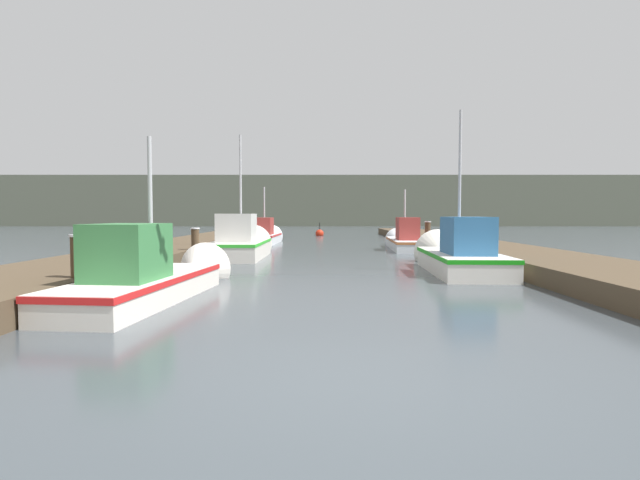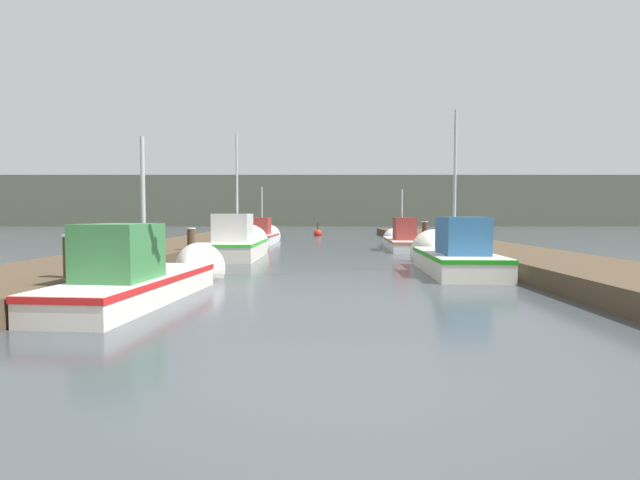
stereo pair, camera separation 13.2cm
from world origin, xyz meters
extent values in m
plane|color=#3D4449|center=(0.00, 0.00, 0.00)|extent=(200.00, 200.00, 0.00)
cube|color=#4C3D2B|center=(-5.94, 16.00, 0.22)|extent=(3.00, 40.00, 0.44)
cube|color=#4C3D2B|center=(5.94, 16.00, 0.22)|extent=(3.00, 40.00, 0.44)
cube|color=#565B4C|center=(0.00, 68.33, 3.34)|extent=(120.00, 16.00, 6.68)
cube|color=silver|center=(-3.48, 4.37, 0.24)|extent=(1.81, 4.71, 0.47)
cube|color=red|center=(-3.48, 4.37, 0.41)|extent=(1.84, 4.74, 0.10)
cone|color=silver|center=(-3.20, 7.18, 0.24)|extent=(1.38, 1.20, 1.28)
cube|color=#387A42|center=(-3.54, 3.80, 0.94)|extent=(1.18, 1.43, 0.94)
cylinder|color=#B2B2B7|center=(-3.45, 4.71, 1.73)|extent=(0.08, 0.08, 2.52)
cube|color=silver|center=(3.47, 8.77, 0.28)|extent=(1.87, 4.57, 0.56)
cube|color=#189815|center=(3.47, 8.77, 0.50)|extent=(1.90, 4.60, 0.10)
cone|color=silver|center=(3.60, 11.58, 0.28)|extent=(1.63, 1.19, 1.58)
cube|color=#2D6699|center=(3.45, 8.21, 1.03)|extent=(1.13, 1.80, 0.95)
cylinder|color=#B2B2B7|center=(3.49, 9.11, 2.47)|extent=(0.08, 0.08, 3.83)
cube|color=silver|center=(-3.20, 13.32, 0.31)|extent=(1.80, 4.40, 0.62)
cube|color=green|center=(-3.20, 13.32, 0.56)|extent=(1.83, 4.43, 0.10)
cone|color=silver|center=(-3.17, 15.96, 0.31)|extent=(1.66, 0.92, 1.65)
cube|color=silver|center=(-3.21, 12.78, 1.10)|extent=(1.23, 1.43, 0.97)
cylinder|color=#B2B2B7|center=(-3.20, 13.65, 2.53)|extent=(0.08, 0.08, 3.82)
cube|color=silver|center=(3.51, 17.74, 0.23)|extent=(1.57, 5.24, 0.47)
cube|color=#B56436|center=(3.51, 17.74, 0.41)|extent=(1.60, 5.27, 0.10)
cone|color=silver|center=(3.67, 20.88, 0.23)|extent=(1.29, 1.16, 1.24)
cube|color=#99332D|center=(3.48, 17.10, 0.95)|extent=(0.95, 1.59, 0.97)
cylinder|color=#B2B2B7|center=(3.53, 18.13, 1.58)|extent=(0.08, 0.08, 2.22)
cube|color=silver|center=(-3.32, 22.02, 0.26)|extent=(1.59, 4.12, 0.52)
cube|color=#C83838|center=(-3.32, 22.02, 0.46)|extent=(1.62, 4.15, 0.10)
cone|color=silver|center=(-3.22, 24.55, 0.26)|extent=(1.40, 1.06, 1.36)
cube|color=#99332D|center=(-3.34, 21.51, 0.96)|extent=(1.11, 1.46, 0.88)
cylinder|color=#B2B2B7|center=(-3.31, 22.32, 1.78)|extent=(0.08, 0.08, 2.52)
cylinder|color=#473523|center=(4.59, 18.17, 0.60)|extent=(0.26, 0.26, 1.21)
cylinder|color=silver|center=(4.59, 18.17, 1.23)|extent=(0.30, 0.30, 0.04)
cylinder|color=#473523|center=(-4.65, 4.37, 0.58)|extent=(0.24, 0.24, 1.17)
cylinder|color=silver|center=(-4.65, 4.37, 1.19)|extent=(0.28, 0.28, 0.04)
cylinder|color=#473523|center=(-4.30, 11.37, 0.55)|extent=(0.25, 0.25, 1.10)
cylinder|color=silver|center=(-4.30, 11.37, 1.12)|extent=(0.28, 0.28, 0.04)
sphere|color=red|center=(-0.35, 31.85, 0.16)|extent=(0.60, 0.60, 0.60)
cylinder|color=black|center=(-0.35, 31.85, 0.71)|extent=(0.06, 0.06, 0.50)
camera|label=1|loc=(-0.32, -4.50, 1.57)|focal=28.00mm
camera|label=2|loc=(-0.18, -4.50, 1.57)|focal=28.00mm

